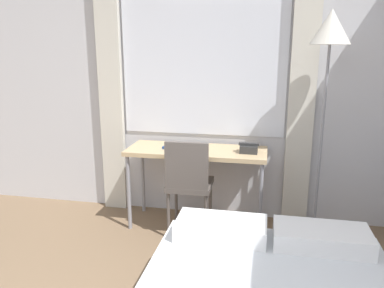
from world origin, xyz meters
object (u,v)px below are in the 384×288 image
(desk, at_px, (197,156))
(desk_chair, at_px, (189,180))
(standing_lamp, at_px, (329,51))
(telephone, at_px, (249,148))
(book, at_px, (177,146))

(desk, bearing_deg, desk_chair, -99.21)
(desk, relative_size, standing_lamp, 0.65)
(standing_lamp, bearing_deg, telephone, -179.28)
(telephone, bearing_deg, desk_chair, -161.19)
(desk, relative_size, desk_chair, 1.43)
(desk, xyz_separation_m, telephone, (0.48, -0.03, 0.11))
(desk, bearing_deg, telephone, -3.26)
(desk, distance_m, desk_chair, 0.27)
(telephone, bearing_deg, standing_lamp, 0.72)
(standing_lamp, relative_size, telephone, 10.93)
(desk_chair, xyz_separation_m, telephone, (0.52, 0.18, 0.28))
(standing_lamp, height_order, book, standing_lamp)
(desk, distance_m, telephone, 0.50)
(desk_chair, distance_m, telephone, 0.62)
(desk_chair, distance_m, standing_lamp, 1.61)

